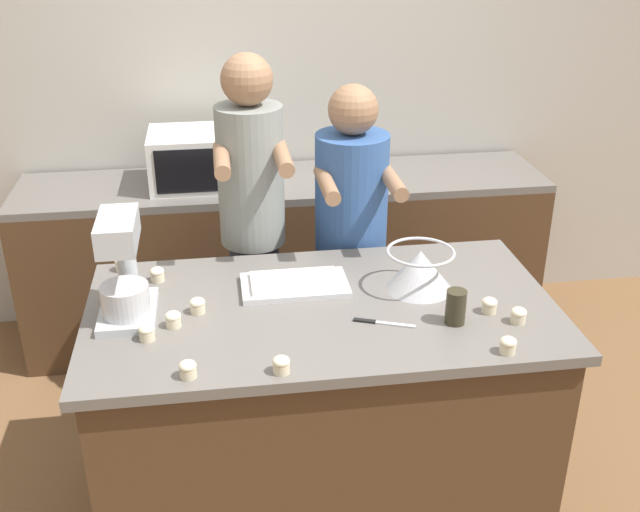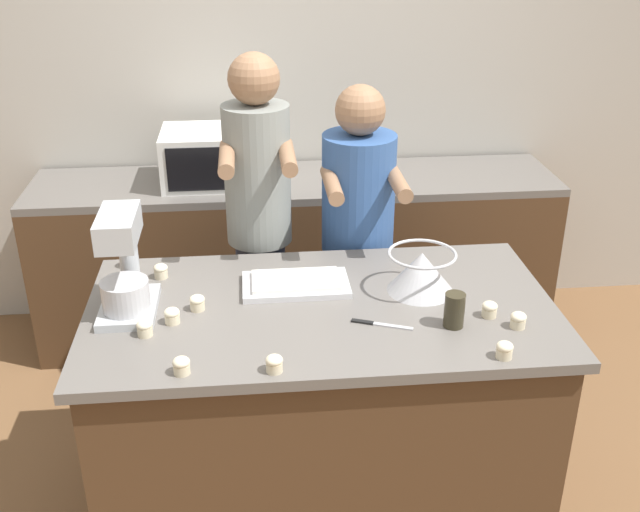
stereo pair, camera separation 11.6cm
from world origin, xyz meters
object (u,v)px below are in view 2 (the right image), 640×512
at_px(baking_tray, 296,284).
at_px(microwave_oven, 215,156).
at_px(knife, 378,324).
at_px(cupcake_0, 489,309).
at_px(stand_mixer, 124,269).
at_px(mixing_bowl, 421,271).
at_px(cupcake_9, 505,350).
at_px(cupcake_7, 274,363).
at_px(person_left, 260,234).
at_px(person_right, 357,249).
at_px(cupcake_1, 127,260).
at_px(drinking_glass, 454,310).
at_px(cupcake_8, 172,315).
at_px(cupcake_2, 161,271).
at_px(cupcake_5, 145,328).
at_px(cupcake_3, 181,365).
at_px(cupcake_4, 518,320).
at_px(cupcake_6, 197,302).

distance_m(baking_tray, microwave_oven, 1.28).
relative_size(knife, cupcake_0, 3.58).
relative_size(stand_mixer, mixing_bowl, 1.49).
relative_size(knife, cupcake_9, 3.58).
relative_size(mixing_bowl, cupcake_0, 4.43).
bearing_deg(cupcake_7, mixing_bowl, 40.13).
distance_m(person_left, mixing_bowl, 0.83).
relative_size(person_right, knife, 7.51).
bearing_deg(person_right, knife, -93.13).
bearing_deg(cupcake_1, person_left, 24.52).
height_order(knife, cupcake_0, cupcake_0).
relative_size(cupcake_0, cupcake_7, 1.00).
bearing_deg(drinking_glass, baking_tray, 147.60).
height_order(knife, cupcake_8, cupcake_8).
xyz_separation_m(baking_tray, cupcake_8, (-0.45, -0.22, 0.01)).
bearing_deg(cupcake_7, cupcake_2, 121.09).
xyz_separation_m(cupcake_1, cupcake_5, (0.13, -0.55, 0.00)).
distance_m(person_right, drinking_glass, 0.88).
xyz_separation_m(cupcake_3, cupcake_8, (-0.05, 0.32, 0.00)).
height_order(stand_mixer, knife, stand_mixer).
xyz_separation_m(cupcake_4, cupcake_9, (-0.11, -0.18, 0.00)).
relative_size(person_left, cupcake_7, 29.28).
xyz_separation_m(cupcake_5, cupcake_6, (0.17, 0.16, 0.00)).
relative_size(microwave_oven, cupcake_1, 9.13).
bearing_deg(cupcake_9, microwave_oven, 118.89).
relative_size(cupcake_0, cupcake_8, 1.00).
bearing_deg(person_right, person_left, -179.93).
distance_m(microwave_oven, cupcake_5, 1.54).
relative_size(knife, cupcake_7, 3.58).
height_order(drinking_glass, cupcake_3, drinking_glass).
relative_size(cupcake_7, cupcake_8, 1.00).
bearing_deg(microwave_oven, mixing_bowl, -58.01).
bearing_deg(cupcake_3, person_right, 55.64).
relative_size(cupcake_3, cupcake_5, 1.00).
bearing_deg(cupcake_5, cupcake_0, 0.50).
relative_size(cupcake_5, cupcake_8, 1.00).
relative_size(person_left, cupcake_0, 29.28).
bearing_deg(cupcake_1, cupcake_7, -55.10).
bearing_deg(cupcake_1, person_right, 14.20).
xyz_separation_m(stand_mixer, cupcake_3, (0.22, -0.42, -0.14)).
distance_m(person_right, cupcake_4, 0.98).
height_order(cupcake_2, cupcake_9, same).
bearing_deg(cupcake_4, cupcake_6, 168.16).
bearing_deg(mixing_bowl, cupcake_7, -139.87).
xyz_separation_m(cupcake_0, cupcake_2, (-1.20, 0.42, 0.00)).
bearing_deg(cupcake_1, cupcake_4, -23.58).
height_order(person_right, mixing_bowl, person_right).
bearing_deg(knife, mixing_bowl, 49.34).
relative_size(knife, cupcake_5, 3.58).
relative_size(person_left, knife, 8.17).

